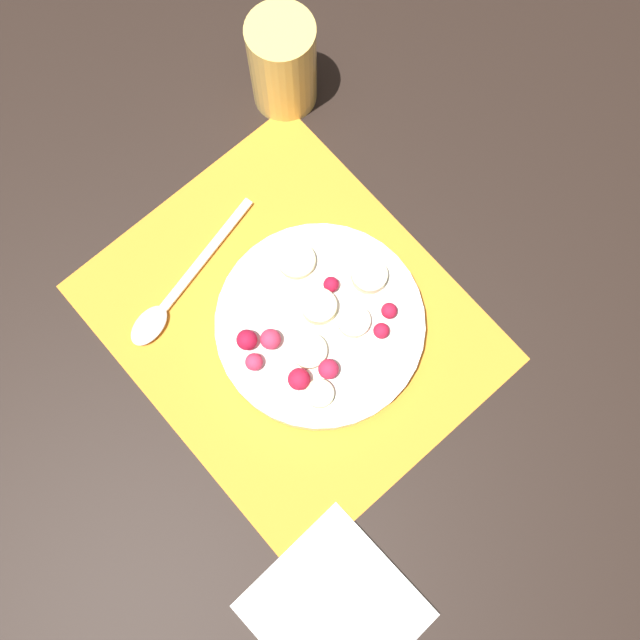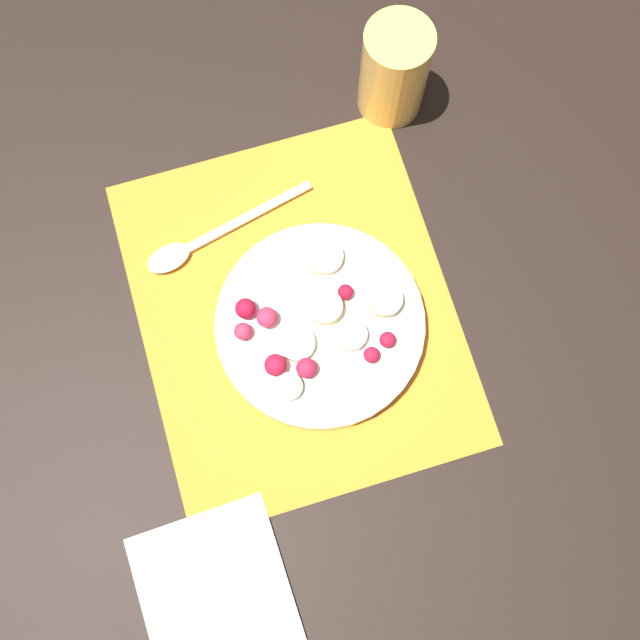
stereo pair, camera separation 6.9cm
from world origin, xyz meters
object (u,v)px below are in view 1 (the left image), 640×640
(fruit_bowl, at_px, (320,324))
(spoon, at_px, (169,301))
(drinking_glass, at_px, (283,64))
(napkin, at_px, (335,610))

(fruit_bowl, distance_m, spoon, 0.16)
(fruit_bowl, relative_size, drinking_glass, 1.82)
(drinking_glass, xyz_separation_m, napkin, (0.44, -0.32, -0.05))
(fruit_bowl, height_order, spoon, fruit_bowl)
(drinking_glass, relative_size, napkin, 0.79)
(spoon, bearing_deg, napkin, 65.31)
(fruit_bowl, relative_size, napkin, 1.43)
(spoon, relative_size, napkin, 1.31)
(napkin, bearing_deg, drinking_glass, 144.30)
(fruit_bowl, relative_size, spoon, 1.09)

